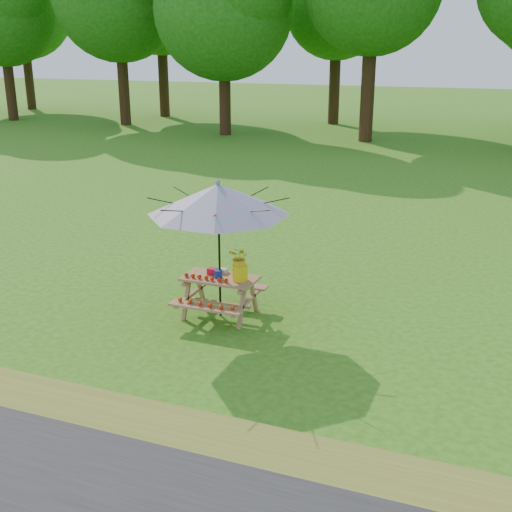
% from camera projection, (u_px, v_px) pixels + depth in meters
% --- Properties ---
extents(picnic_table, '(1.20, 1.32, 0.67)m').
position_uv_depth(picnic_table, '(220.00, 297.00, 10.37)').
color(picnic_table, '#A26C49').
rests_on(picnic_table, ground).
extents(patio_umbrella, '(2.88, 2.88, 2.25)m').
position_uv_depth(patio_umbrella, '(218.00, 199.00, 9.86)').
color(patio_umbrella, black).
rests_on(patio_umbrella, ground).
extents(produce_bins, '(0.30, 0.38, 0.13)m').
position_uv_depth(produce_bins, '(217.00, 272.00, 10.32)').
color(produce_bins, red).
rests_on(produce_bins, picnic_table).
extents(tomatoes_row, '(0.77, 0.13, 0.07)m').
position_uv_depth(tomatoes_row, '(206.00, 277.00, 10.15)').
color(tomatoes_row, red).
rests_on(tomatoes_row, picnic_table).
extents(flower_bucket, '(0.39, 0.36, 0.55)m').
position_uv_depth(flower_bucket, '(240.00, 262.00, 10.05)').
color(flower_bucket, yellow).
rests_on(flower_bucket, picnic_table).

